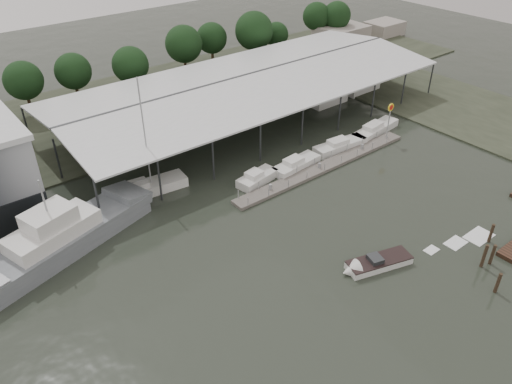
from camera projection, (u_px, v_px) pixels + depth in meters
ground at (289, 257)px, 48.80m from camera, size 200.00×200.00×0.00m
land_strip_far at (106, 116)px, 76.21m from camera, size 140.00×30.00×0.30m
land_strip_east at (459, 107)px, 78.80m from camera, size 20.00×60.00×0.30m
covered_boat_shed at (249, 78)px, 72.64m from camera, size 58.24×24.00×6.96m
floating_dock at (325, 167)px, 63.07m from camera, size 28.00×2.00×1.40m
shell_fuel_sign at (390, 115)px, 67.30m from camera, size 1.10×0.18×5.55m
distant_commercial_buildings at (355, 33)px, 107.87m from camera, size 22.00×8.00×4.00m
grey_trawler at (66, 235)px, 49.16m from camera, size 19.78×9.78×8.84m
white_sailboat at (147, 188)px, 58.02m from camera, size 9.38×3.62×14.14m
speedboat_underway at (374, 264)px, 47.30m from camera, size 17.70×6.88×2.00m
moored_cruiser_0 at (257, 178)px, 59.97m from camera, size 5.71×3.09×1.70m
moored_cruiser_1 at (296, 165)px, 62.66m from camera, size 7.08×2.84×1.70m
moored_cruiser_2 at (340, 145)px, 66.99m from camera, size 8.11×2.91×1.70m
moored_cruiser_3 at (375, 130)px, 71.02m from camera, size 9.24×3.34×1.70m
mooring_pilings at (512, 270)px, 45.77m from camera, size 6.52×9.39×3.58m
horizon_tree_line at (214, 41)px, 89.07m from camera, size 69.13×11.17×10.41m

